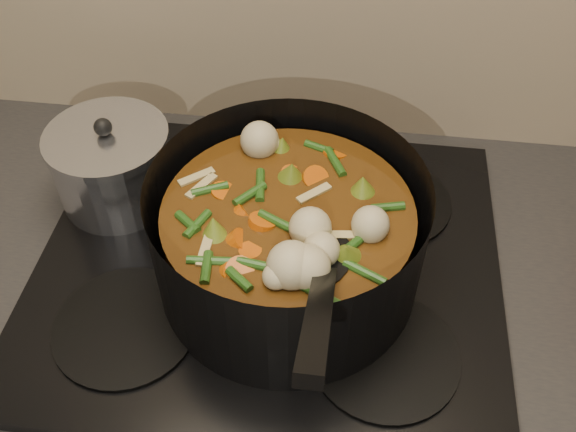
# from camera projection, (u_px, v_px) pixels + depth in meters

# --- Properties ---
(counter) EXTENTS (2.64, 0.64, 0.91)m
(counter) POSITION_uv_depth(u_px,v_px,m) (274.00, 417.00, 1.22)
(counter) COLOR brown
(counter) RESTS_ON ground
(stovetop) EXTENTS (0.62, 0.54, 0.03)m
(stovetop) POSITION_uv_depth(u_px,v_px,m) (269.00, 263.00, 0.88)
(stovetop) COLOR black
(stovetop) RESTS_ON counter
(stockpot) EXTENTS (0.39, 0.48, 0.25)m
(stockpot) POSITION_uv_depth(u_px,v_px,m) (288.00, 238.00, 0.79)
(stockpot) COLOR black
(stockpot) RESTS_ON stovetop
(saucepan) EXTENTS (0.17, 0.17, 0.14)m
(saucepan) POSITION_uv_depth(u_px,v_px,m) (113.00, 166.00, 0.91)
(saucepan) COLOR silver
(saucepan) RESTS_ON stovetop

